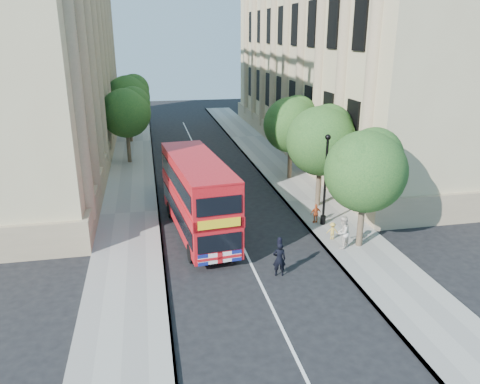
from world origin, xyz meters
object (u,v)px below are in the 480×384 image
police_constable (279,259)px  woman_pedestrian (343,232)px  box_van (190,175)px  lamp_post (325,184)px  double_decker_bus (198,195)px

police_constable → woman_pedestrian: woman_pedestrian is taller
box_van → police_constable: (2.79, -12.09, -0.55)m
police_constable → woman_pedestrian: size_ratio=0.96×
lamp_post → police_constable: bearing=-128.7°
double_decker_bus → police_constable: size_ratio=5.66×
double_decker_bus → box_van: 6.88m
lamp_post → woman_pedestrian: 3.49m
double_decker_bus → box_van: size_ratio=1.86×
double_decker_bus → woman_pedestrian: size_ratio=5.42×
woman_pedestrian → lamp_post: bearing=-132.4°
box_van → woman_pedestrian: size_ratio=2.92×
box_van → police_constable: box_van is taller
lamp_post → double_decker_bus: lamp_post is taller
box_van → double_decker_bus: bearing=-93.1°
lamp_post → box_van: bearing=133.8°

